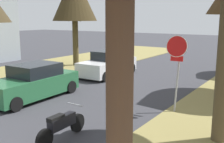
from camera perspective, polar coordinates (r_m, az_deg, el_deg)
stop_sign_far at (r=10.64m, az=13.29°, el=2.88°), size 0.81×0.48×2.95m
parked_sedan_green at (r=13.11m, az=-16.04°, el=-2.23°), size 2.03×4.44×1.57m
parked_sedan_white at (r=17.63m, az=-0.79°, el=1.53°), size 2.03×4.44×1.57m
parked_motorcycle at (r=8.52m, az=-10.41°, el=-10.84°), size 0.60×2.05×0.97m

